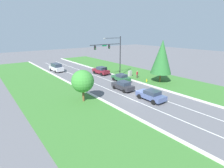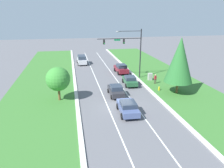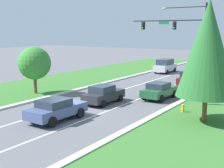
{
  "view_description": "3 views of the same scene",
  "coord_description": "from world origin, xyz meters",
  "px_view_note": "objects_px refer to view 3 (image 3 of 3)",
  "views": [
    {
      "loc": [
        -19.32,
        -17.75,
        9.93
      ],
      "look_at": [
        -2.43,
        3.91,
        1.56
      ],
      "focal_mm": 28.0,
      "sensor_mm": 36.0,
      "label": 1
    },
    {
      "loc": [
        -6.19,
        -25.16,
        11.54
      ],
      "look_at": [
        -0.16,
        5.87,
        1.17
      ],
      "focal_mm": 35.0,
      "sensor_mm": 36.0,
      "label": 2
    },
    {
      "loc": [
        15.1,
        -17.9,
        6.29
      ],
      "look_at": [
        -0.0,
        5.4,
        1.5
      ],
      "focal_mm": 50.0,
      "sensor_mm": 36.0,
      "label": 3
    }
  ],
  "objects_px": {
    "fire_hydrant": "(183,109)",
    "oak_near_left_tree": "(34,63)",
    "silver_suv": "(165,66)",
    "utility_cabinet": "(210,93)",
    "pedestrian": "(205,95)",
    "conifer_near_right_tree": "(208,48)",
    "traffic_signal_mast": "(184,35)",
    "burgundy_sedan": "(190,79)",
    "charcoal_sedan": "(103,94)",
    "forest_sedan": "(159,90)",
    "slate_blue_sedan": "(56,109)"
  },
  "relations": [
    {
      "from": "fire_hydrant",
      "to": "oak_near_left_tree",
      "type": "xyz_separation_m",
      "value": [
        -14.98,
        -1.02,
        2.74
      ]
    },
    {
      "from": "silver_suv",
      "to": "fire_hydrant",
      "type": "bearing_deg",
      "value": -65.01
    },
    {
      "from": "utility_cabinet",
      "to": "pedestrian",
      "type": "bearing_deg",
      "value": -86.58
    },
    {
      "from": "pedestrian",
      "to": "fire_hydrant",
      "type": "xyz_separation_m",
      "value": [
        -0.67,
        -3.35,
        -0.59
      ]
    },
    {
      "from": "utility_cabinet",
      "to": "conifer_near_right_tree",
      "type": "distance_m",
      "value": 8.5
    },
    {
      "from": "conifer_near_right_tree",
      "to": "traffic_signal_mast",
      "type": "bearing_deg",
      "value": 119.05
    },
    {
      "from": "fire_hydrant",
      "to": "oak_near_left_tree",
      "type": "distance_m",
      "value": 15.26
    },
    {
      "from": "fire_hydrant",
      "to": "silver_suv",
      "type": "bearing_deg",
      "value": 116.74
    },
    {
      "from": "burgundy_sedan",
      "to": "conifer_near_right_tree",
      "type": "relative_size",
      "value": 0.56
    },
    {
      "from": "silver_suv",
      "to": "burgundy_sedan",
      "type": "height_order",
      "value": "silver_suv"
    },
    {
      "from": "charcoal_sedan",
      "to": "oak_near_left_tree",
      "type": "xyz_separation_m",
      "value": [
        -8.0,
        -0.35,
        2.28
      ]
    },
    {
      "from": "utility_cabinet",
      "to": "oak_near_left_tree",
      "type": "bearing_deg",
      "value": -157.29
    },
    {
      "from": "traffic_signal_mast",
      "to": "pedestrian",
      "type": "distance_m",
      "value": 7.3
    },
    {
      "from": "utility_cabinet",
      "to": "fire_hydrant",
      "type": "bearing_deg",
      "value": -95.69
    },
    {
      "from": "pedestrian",
      "to": "oak_near_left_tree",
      "type": "distance_m",
      "value": 16.39
    },
    {
      "from": "traffic_signal_mast",
      "to": "forest_sedan",
      "type": "relative_size",
      "value": 2.0
    },
    {
      "from": "fire_hydrant",
      "to": "conifer_near_right_tree",
      "type": "distance_m",
      "value": 5.45
    },
    {
      "from": "slate_blue_sedan",
      "to": "conifer_near_right_tree",
      "type": "relative_size",
      "value": 0.55
    },
    {
      "from": "charcoal_sedan",
      "to": "conifer_near_right_tree",
      "type": "relative_size",
      "value": 0.51
    },
    {
      "from": "slate_blue_sedan",
      "to": "burgundy_sedan",
      "type": "height_order",
      "value": "burgundy_sedan"
    },
    {
      "from": "utility_cabinet",
      "to": "oak_near_left_tree",
      "type": "height_order",
      "value": "oak_near_left_tree"
    },
    {
      "from": "utility_cabinet",
      "to": "pedestrian",
      "type": "relative_size",
      "value": 0.78
    },
    {
      "from": "silver_suv",
      "to": "slate_blue_sedan",
      "type": "xyz_separation_m",
      "value": [
        3.75,
        -27.76,
        -0.21
      ]
    },
    {
      "from": "forest_sedan",
      "to": "silver_suv",
      "type": "relative_size",
      "value": 0.86
    },
    {
      "from": "conifer_near_right_tree",
      "to": "fire_hydrant",
      "type": "bearing_deg",
      "value": 142.86
    },
    {
      "from": "forest_sedan",
      "to": "utility_cabinet",
      "type": "distance_m",
      "value": 4.58
    },
    {
      "from": "silver_suv",
      "to": "fire_hydrant",
      "type": "relative_size",
      "value": 7.36
    },
    {
      "from": "charcoal_sedan",
      "to": "fire_hydrant",
      "type": "relative_size",
      "value": 6.13
    },
    {
      "from": "silver_suv",
      "to": "utility_cabinet",
      "type": "height_order",
      "value": "silver_suv"
    },
    {
      "from": "burgundy_sedan",
      "to": "silver_suv",
      "type": "bearing_deg",
      "value": 123.9
    },
    {
      "from": "charcoal_sedan",
      "to": "conifer_near_right_tree",
      "type": "distance_m",
      "value": 10.1
    },
    {
      "from": "silver_suv",
      "to": "pedestrian",
      "type": "height_order",
      "value": "silver_suv"
    },
    {
      "from": "forest_sedan",
      "to": "conifer_near_right_tree",
      "type": "xyz_separation_m",
      "value": [
        5.78,
        -5.3,
        4.31
      ]
    },
    {
      "from": "charcoal_sedan",
      "to": "slate_blue_sedan",
      "type": "distance_m",
      "value": 6.11
    },
    {
      "from": "conifer_near_right_tree",
      "to": "slate_blue_sedan",
      "type": "bearing_deg",
      "value": -149.88
    },
    {
      "from": "traffic_signal_mast",
      "to": "charcoal_sedan",
      "type": "distance_m",
      "value": 10.36
    },
    {
      "from": "pedestrian",
      "to": "conifer_near_right_tree",
      "type": "distance_m",
      "value": 6.63
    },
    {
      "from": "silver_suv",
      "to": "charcoal_sedan",
      "type": "bearing_deg",
      "value": -82.33
    },
    {
      "from": "conifer_near_right_tree",
      "to": "silver_suv",
      "type": "bearing_deg",
      "value": 119.32
    },
    {
      "from": "traffic_signal_mast",
      "to": "conifer_near_right_tree",
      "type": "relative_size",
      "value": 1.06
    },
    {
      "from": "charcoal_sedan",
      "to": "oak_near_left_tree",
      "type": "height_order",
      "value": "oak_near_left_tree"
    },
    {
      "from": "forest_sedan",
      "to": "utility_cabinet",
      "type": "relative_size",
      "value": 3.38
    },
    {
      "from": "pedestrian",
      "to": "silver_suv",
      "type": "bearing_deg",
      "value": -66.75
    },
    {
      "from": "silver_suv",
      "to": "conifer_near_right_tree",
      "type": "relative_size",
      "value": 0.62
    },
    {
      "from": "fire_hydrant",
      "to": "oak_near_left_tree",
      "type": "relative_size",
      "value": 0.15
    },
    {
      "from": "slate_blue_sedan",
      "to": "oak_near_left_tree",
      "type": "relative_size",
      "value": 0.97
    },
    {
      "from": "slate_blue_sedan",
      "to": "oak_near_left_tree",
      "type": "distance_m",
      "value": 10.24
    },
    {
      "from": "forest_sedan",
      "to": "charcoal_sedan",
      "type": "bearing_deg",
      "value": -124.4
    },
    {
      "from": "burgundy_sedan",
      "to": "conifer_near_right_tree",
      "type": "xyz_separation_m",
      "value": [
        5.46,
        -12.96,
        4.19
      ]
    },
    {
      "from": "traffic_signal_mast",
      "to": "conifer_near_right_tree",
      "type": "bearing_deg",
      "value": -60.95
    }
  ]
}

